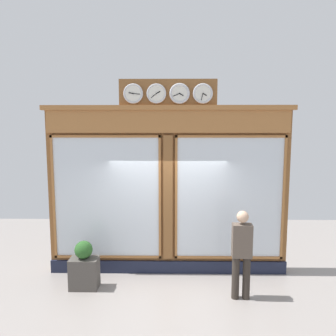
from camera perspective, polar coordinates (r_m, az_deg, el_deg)
name	(u,v)px	position (r m, az deg, el deg)	size (l,w,h in m)	color
shop_facade	(168,189)	(7.09, 0.02, -3.76)	(5.29, 0.42, 4.20)	brown
pedestrian	(242,251)	(6.33, 12.86, -14.06)	(0.37, 0.24, 1.69)	#312A24
planter_box	(84,273)	(6.99, -14.53, -17.50)	(0.56, 0.36, 0.62)	#4C4742
planter_shrub	(84,250)	(6.81, -14.66, -13.77)	(0.35, 0.35, 0.35)	#285623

